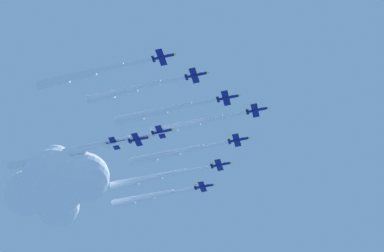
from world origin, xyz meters
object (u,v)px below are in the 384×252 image
at_px(jet_port_outer, 144,198).
at_px(jet_starboard_outer, 80,75).
at_px(jet_port_inner, 167,154).
at_px(jet_starboard_inner, 154,113).
at_px(jet_tail_end, 45,158).
at_px(jet_trail_port, 96,145).
at_px(jet_starboard_mid, 124,91).
at_px(jet_trail_starboard, 75,152).
at_px(jet_lead, 187,124).
at_px(jet_port_mid, 148,178).

distance_m(jet_port_outer, jet_starboard_outer, 68.55).
distance_m(jet_port_inner, jet_starboard_inner, 23.14).
relative_size(jet_starboard_outer, jet_tail_end, 1.04).
relative_size(jet_starboard_outer, jet_trail_port, 1.12).
height_order(jet_starboard_mid, jet_trail_starboard, jet_starboard_mid).
bearing_deg(jet_starboard_inner, jet_port_inner, -86.68).
bearing_deg(jet_trail_starboard, jet_trail_port, -178.07).
bearing_deg(jet_lead, jet_trail_port, 0.84).
relative_size(jet_lead, jet_trail_starboard, 1.02).
distance_m(jet_port_outer, jet_trail_starboard, 39.91).
distance_m(jet_lead, jet_starboard_outer, 48.90).
xyz_separation_m(jet_starboard_inner, jet_starboard_mid, (9.12, 11.18, 3.19)).
bearing_deg(jet_port_mid, jet_starboard_inner, 111.57).
bearing_deg(jet_port_inner, jet_lead, 137.69).
bearing_deg(jet_port_inner, jet_starboard_outer, 64.57).
bearing_deg(jet_trail_starboard, jet_lead, -178.95).
height_order(jet_port_outer, jet_starboard_outer, jet_starboard_outer).
bearing_deg(jet_starboard_inner, jet_starboard_mid, 50.79).
bearing_deg(jet_trail_port, jet_starboard_mid, 132.89).
distance_m(jet_starboard_mid, jet_trail_starboard, 37.72).
xyz_separation_m(jet_port_inner, jet_trail_port, (28.64, 11.79, 1.14)).
distance_m(jet_starboard_inner, jet_port_outer, 49.41).
xyz_separation_m(jet_lead, jet_tail_end, (64.31, 0.87, -3.06)).
xyz_separation_m(jet_port_mid, jet_port_outer, (5.95, -11.34, 0.70)).
height_order(jet_lead, jet_trail_port, jet_lead).
bearing_deg(jet_port_outer, jet_trail_port, 72.80).
relative_size(jet_lead, jet_port_outer, 1.03).
relative_size(jet_port_mid, jet_trail_port, 1.11).
bearing_deg(jet_port_mid, jet_tail_end, 30.03).
bearing_deg(jet_port_mid, jet_trail_port, 54.08).
height_order(jet_starboard_inner, jet_tail_end, jet_tail_end).
distance_m(jet_port_mid, jet_port_outer, 12.83).
bearing_deg(jet_lead, jet_trail_starboard, 1.05).
relative_size(jet_port_inner, jet_trail_starboard, 1.08).
xyz_separation_m(jet_lead, jet_starboard_mid, (20.07, 23.06, -0.68)).
bearing_deg(jet_starboard_inner, jet_port_mid, -68.43).
xyz_separation_m(jet_starboard_inner, jet_trail_starboard, (39.52, -10.96, 0.19)).
height_order(jet_port_inner, jet_trail_starboard, jet_port_inner).
bearing_deg(jet_tail_end, jet_lead, -179.23).
bearing_deg(jet_trail_starboard, jet_port_mid, -138.42).
bearing_deg(jet_port_inner, jet_starboard_inner, 93.32).
distance_m(jet_port_mid, jet_trail_starboard, 34.83).
relative_size(jet_port_inner, jet_port_mid, 0.95).
distance_m(jet_starboard_mid, jet_starboard_outer, 18.47).
height_order(jet_lead, jet_trail_starboard, jet_lead).
bearing_deg(jet_port_mid, jet_port_outer, -62.33).
height_order(jet_lead, jet_starboard_mid, jet_lead).
bearing_deg(jet_port_mid, jet_starboard_mid, 95.49).
bearing_deg(jet_port_inner, jet_starboard_mid, 77.21).
distance_m(jet_lead, jet_starboard_mid, 30.58).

